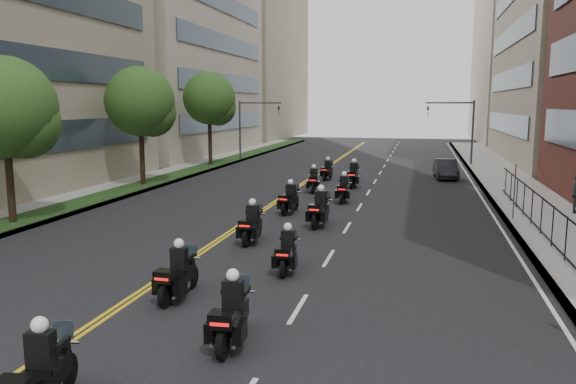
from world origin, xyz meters
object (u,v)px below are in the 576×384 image
at_px(motorcycle_2, 178,275).
at_px(motorcycle_8, 314,181).
at_px(motorcycle_10, 327,171).
at_px(motorcycle_0, 39,378).
at_px(motorcycle_9, 353,176).
at_px(motorcycle_3, 287,253).
at_px(motorcycle_1, 232,316).
at_px(motorcycle_5, 320,210).
at_px(parked_sedan, 446,169).
at_px(motorcycle_6, 290,200).
at_px(motorcycle_7, 344,190).
at_px(motorcycle_4, 252,225).

height_order(motorcycle_2, motorcycle_8, motorcycle_8).
bearing_deg(motorcycle_2, motorcycle_10, 91.93).
bearing_deg(motorcycle_0, motorcycle_8, 82.22).
relative_size(motorcycle_8, motorcycle_9, 0.91).
bearing_deg(motorcycle_8, motorcycle_3, -89.43).
xyz_separation_m(motorcycle_0, motorcycle_3, (2.19, 9.16, -0.07)).
bearing_deg(motorcycle_9, motorcycle_2, -95.25).
relative_size(motorcycle_0, motorcycle_3, 1.10).
relative_size(motorcycle_1, motorcycle_5, 0.94).
distance_m(motorcycle_8, parked_sedan, 11.61).
xyz_separation_m(motorcycle_0, motorcycle_9, (2.09, 27.98, 0.04)).
height_order(motorcycle_1, motorcycle_9, motorcycle_9).
bearing_deg(motorcycle_5, motorcycle_2, -97.77).
bearing_deg(parked_sedan, motorcycle_2, -110.74).
bearing_deg(motorcycle_6, motorcycle_1, -75.28).
bearing_deg(motorcycle_7, motorcycle_1, -90.65).
relative_size(motorcycle_0, motorcycle_5, 0.95).
height_order(motorcycle_4, motorcycle_6, motorcycle_4).
xyz_separation_m(motorcycle_1, motorcycle_5, (-0.25, 12.57, 0.04)).
relative_size(motorcycle_0, motorcycle_6, 1.04).
height_order(motorcycle_6, motorcycle_10, motorcycle_6).
relative_size(motorcycle_3, motorcycle_4, 0.92).
distance_m(motorcycle_3, motorcycle_7, 13.24).
relative_size(motorcycle_9, motorcycle_10, 1.14).
height_order(motorcycle_7, parked_sedan, motorcycle_7).
bearing_deg(motorcycle_5, motorcycle_8, 106.92).
distance_m(motorcycle_2, parked_sedan, 28.98).
xyz_separation_m(motorcycle_1, motorcycle_8, (-2.31, 21.99, -0.02)).
height_order(motorcycle_0, motorcycle_1, motorcycle_0).
distance_m(motorcycle_7, motorcycle_8, 3.84).
xyz_separation_m(motorcycle_4, motorcycle_5, (2.06, 3.50, 0.04)).
relative_size(motorcycle_2, motorcycle_10, 1.03).
bearing_deg(motorcycle_5, motorcycle_1, -84.33).
distance_m(motorcycle_9, motorcycle_10, 3.84).
xyz_separation_m(motorcycle_1, motorcycle_10, (-2.39, 27.61, -0.04)).
bearing_deg(motorcycle_7, motorcycle_8, 125.28).
distance_m(motorcycle_4, motorcycle_9, 15.55).
xyz_separation_m(motorcycle_6, motorcycle_8, (-0.10, 6.84, 0.00)).
bearing_deg(motorcycle_7, motorcycle_10, 104.17).
height_order(motorcycle_6, parked_sedan, motorcycle_6).
height_order(motorcycle_4, motorcycle_8, motorcycle_4).
bearing_deg(motorcycle_10, motorcycle_9, -48.98).
xyz_separation_m(motorcycle_4, motorcycle_10, (-0.08, 18.55, -0.04)).
bearing_deg(motorcycle_1, motorcycle_7, 86.33).
bearing_deg(parked_sedan, motorcycle_6, -122.03).
relative_size(motorcycle_2, motorcycle_7, 0.99).
bearing_deg(motorcycle_9, motorcycle_8, -130.05).
relative_size(motorcycle_2, motorcycle_4, 0.98).
distance_m(motorcycle_4, motorcycle_5, 4.06).
bearing_deg(motorcycle_5, motorcycle_6, 131.88).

